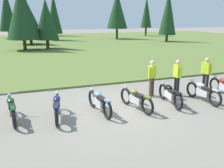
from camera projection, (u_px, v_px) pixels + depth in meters
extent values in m
plane|color=gray|center=(117.00, 110.00, 9.78)|extent=(140.00, 140.00, 0.00)
cube|color=#5B7033|center=(46.00, 45.00, 33.01)|extent=(80.00, 44.00, 0.10)
cylinder|color=#47331E|center=(27.00, 35.00, 43.43)|extent=(0.36, 0.36, 1.06)
cone|color=#193D1E|center=(25.00, 17.00, 42.61)|extent=(2.06, 2.06, 5.24)
cylinder|color=#47331E|center=(167.00, 38.00, 36.89)|extent=(0.36, 0.36, 1.09)
cone|color=#193D1E|center=(168.00, 13.00, 35.95)|extent=(2.52, 2.52, 6.22)
cylinder|color=#47331E|center=(55.00, 34.00, 48.44)|extent=(0.36, 0.36, 1.02)
cone|color=#193D1E|center=(54.00, 12.00, 47.40)|extent=(2.70, 2.70, 7.08)
cylinder|color=#47331E|center=(48.00, 45.00, 28.21)|extent=(0.36, 0.36, 1.13)
cone|color=#193D1E|center=(46.00, 19.00, 27.50)|extent=(2.67, 2.67, 4.44)
cylinder|color=#47331E|center=(146.00, 32.00, 48.53)|extent=(0.36, 0.36, 1.66)
cone|color=#193D1E|center=(146.00, 12.00, 47.58)|extent=(2.11, 2.11, 5.73)
cylinder|color=#47331E|center=(117.00, 34.00, 41.52)|extent=(0.36, 0.36, 1.79)
cone|color=#193D1E|center=(117.00, 10.00, 40.52)|extent=(3.43, 3.43, 5.93)
cylinder|color=#47331E|center=(55.00, 37.00, 38.85)|extent=(0.36, 0.36, 1.14)
cone|color=#193D1E|center=(54.00, 15.00, 37.99)|extent=(2.49, 2.49, 5.49)
cylinder|color=#47331E|center=(31.00, 41.00, 32.93)|extent=(0.36, 0.36, 1.02)
cone|color=#193D1E|center=(30.00, 21.00, 32.27)|extent=(3.51, 3.51, 4.10)
cylinder|color=#47331E|center=(9.00, 35.00, 42.71)|extent=(0.36, 0.36, 1.29)
cone|color=#193D1E|center=(7.00, 10.00, 41.65)|extent=(2.94, 2.94, 6.91)
cylinder|color=#47331E|center=(25.00, 45.00, 27.00)|extent=(0.36, 0.36, 1.27)
cone|color=#193D1E|center=(22.00, 11.00, 26.08)|extent=(3.46, 3.46, 5.86)
torus|color=black|center=(10.00, 105.00, 9.27)|extent=(0.17, 0.71, 0.70)
torus|color=black|center=(14.00, 118.00, 8.06)|extent=(0.17, 0.71, 0.70)
cube|color=silver|center=(12.00, 110.00, 8.65)|extent=(0.26, 0.66, 0.28)
ellipsoid|color=#144C23|center=(10.00, 101.00, 8.74)|extent=(0.31, 0.50, 0.22)
cube|color=black|center=(12.00, 106.00, 8.40)|extent=(0.27, 0.50, 0.10)
cube|color=#144C23|center=(13.00, 108.00, 7.97)|extent=(0.17, 0.33, 0.06)
cylinder|color=silver|center=(9.00, 93.00, 9.05)|extent=(0.62, 0.09, 0.03)
sphere|color=silver|center=(9.00, 95.00, 9.19)|extent=(0.14, 0.14, 0.14)
cylinder|color=silver|center=(17.00, 115.00, 8.48)|extent=(0.12, 0.55, 0.07)
torus|color=black|center=(58.00, 103.00, 9.52)|extent=(0.22, 0.71, 0.70)
torus|color=black|center=(57.00, 117.00, 8.19)|extent=(0.22, 0.71, 0.70)
cube|color=silver|center=(57.00, 108.00, 8.84)|extent=(0.30, 0.66, 0.28)
ellipsoid|color=navy|center=(57.00, 99.00, 8.94)|extent=(0.34, 0.52, 0.22)
cube|color=black|center=(57.00, 104.00, 8.58)|extent=(0.30, 0.51, 0.10)
cube|color=navy|center=(56.00, 107.00, 8.10)|extent=(0.19, 0.34, 0.06)
cylinder|color=silver|center=(57.00, 91.00, 9.29)|extent=(0.62, 0.14, 0.03)
sphere|color=silver|center=(57.00, 93.00, 9.44)|extent=(0.14, 0.14, 0.14)
cylinder|color=silver|center=(61.00, 113.00, 8.61)|extent=(0.16, 0.55, 0.07)
torus|color=black|center=(92.00, 99.00, 10.01)|extent=(0.17, 0.71, 0.70)
torus|color=black|center=(107.00, 110.00, 8.80)|extent=(0.17, 0.71, 0.70)
cube|color=silver|center=(99.00, 103.00, 9.39)|extent=(0.27, 0.66, 0.28)
ellipsoid|color=#598CC6|center=(97.00, 94.00, 9.48)|extent=(0.31, 0.51, 0.22)
cube|color=black|center=(102.00, 99.00, 9.15)|extent=(0.27, 0.50, 0.10)
cube|color=#598CC6|center=(107.00, 101.00, 8.71)|extent=(0.17, 0.33, 0.06)
cylinder|color=silver|center=(93.00, 87.00, 9.79)|extent=(0.62, 0.10, 0.03)
sphere|color=silver|center=(92.00, 89.00, 9.93)|extent=(0.14, 0.14, 0.14)
cylinder|color=silver|center=(106.00, 107.00, 9.22)|extent=(0.13, 0.55, 0.07)
torus|color=black|center=(126.00, 96.00, 10.33)|extent=(0.23, 0.71, 0.70)
torus|color=black|center=(147.00, 106.00, 9.18)|extent=(0.23, 0.71, 0.70)
cube|color=silver|center=(136.00, 100.00, 9.74)|extent=(0.32, 0.67, 0.28)
ellipsoid|color=brown|center=(133.00, 92.00, 9.82)|extent=(0.35, 0.52, 0.22)
cube|color=black|center=(140.00, 96.00, 9.51)|extent=(0.31, 0.51, 0.10)
cube|color=brown|center=(148.00, 97.00, 9.09)|extent=(0.20, 0.34, 0.06)
cylinder|color=silver|center=(127.00, 85.00, 10.12)|extent=(0.61, 0.15, 0.03)
sphere|color=silver|center=(126.00, 87.00, 10.25)|extent=(0.14, 0.14, 0.14)
cylinder|color=silver|center=(144.00, 104.00, 9.59)|extent=(0.17, 0.55, 0.07)
torus|color=black|center=(163.00, 92.00, 10.98)|extent=(0.18, 0.71, 0.70)
torus|color=black|center=(178.00, 102.00, 9.66)|extent=(0.18, 0.71, 0.70)
cube|color=silver|center=(170.00, 95.00, 10.31)|extent=(0.28, 0.66, 0.28)
ellipsoid|color=black|center=(169.00, 87.00, 10.40)|extent=(0.32, 0.51, 0.22)
cube|color=black|center=(173.00, 91.00, 10.04)|extent=(0.28, 0.50, 0.10)
cube|color=black|center=(179.00, 93.00, 9.58)|extent=(0.18, 0.33, 0.06)
cylinder|color=silver|center=(164.00, 81.00, 10.75)|extent=(0.62, 0.11, 0.03)
sphere|color=silver|center=(163.00, 83.00, 10.90)|extent=(0.14, 0.14, 0.14)
cylinder|color=silver|center=(176.00, 99.00, 10.08)|extent=(0.14, 0.55, 0.07)
torus|color=black|center=(192.00, 89.00, 11.30)|extent=(0.13, 0.70, 0.70)
torus|color=black|center=(215.00, 98.00, 10.05)|extent=(0.13, 0.70, 0.70)
cube|color=silver|center=(203.00, 92.00, 10.66)|extent=(0.23, 0.65, 0.28)
ellipsoid|color=#B7B7BC|center=(201.00, 85.00, 10.75)|extent=(0.28, 0.49, 0.22)
cube|color=black|center=(207.00, 89.00, 10.41)|extent=(0.24, 0.49, 0.10)
cube|color=#B7B7BC|center=(216.00, 90.00, 9.97)|extent=(0.15, 0.33, 0.06)
cylinder|color=silver|center=(194.00, 79.00, 11.08)|extent=(0.62, 0.06, 0.03)
sphere|color=silver|center=(192.00, 81.00, 11.22)|extent=(0.14, 0.14, 0.14)
cylinder|color=silver|center=(210.00, 96.00, 10.48)|extent=(0.09, 0.55, 0.07)
torus|color=black|center=(215.00, 85.00, 12.09)|extent=(0.12, 0.70, 0.70)
ellipsoid|color=#AD1919|center=(223.00, 81.00, 11.53)|extent=(0.27, 0.49, 0.22)
cylinder|color=silver|center=(217.00, 75.00, 11.87)|extent=(0.62, 0.05, 0.03)
sphere|color=silver|center=(215.00, 77.00, 12.01)|extent=(0.14, 0.14, 0.14)
cylinder|color=#4C4233|center=(153.00, 86.00, 11.45)|extent=(0.14, 0.14, 0.88)
cylinder|color=#4C4233|center=(151.00, 87.00, 11.31)|extent=(0.14, 0.14, 0.88)
cube|color=#C6E52D|center=(152.00, 72.00, 11.19)|extent=(0.42, 0.37, 0.56)
sphere|color=beige|center=(153.00, 63.00, 11.09)|extent=(0.22, 0.22, 0.22)
cylinder|color=#C6E52D|center=(155.00, 71.00, 11.37)|extent=(0.09, 0.09, 0.52)
cylinder|color=#C6E52D|center=(150.00, 73.00, 11.03)|extent=(0.09, 0.09, 0.52)
cylinder|color=black|center=(207.00, 83.00, 12.08)|extent=(0.14, 0.14, 0.88)
cylinder|color=black|center=(204.00, 82.00, 12.21)|extent=(0.14, 0.14, 0.88)
cube|color=#C6E52D|center=(207.00, 68.00, 11.96)|extent=(0.32, 0.41, 0.56)
sphere|color=beige|center=(208.00, 60.00, 11.85)|extent=(0.22, 0.22, 0.22)
cylinder|color=#C6E52D|center=(211.00, 69.00, 11.79)|extent=(0.09, 0.09, 0.52)
cylinder|color=#C6E52D|center=(202.00, 68.00, 12.14)|extent=(0.09, 0.09, 0.52)
cylinder|color=black|center=(178.00, 87.00, 11.38)|extent=(0.14, 0.14, 0.88)
cylinder|color=black|center=(175.00, 86.00, 11.54)|extent=(0.14, 0.14, 0.88)
cube|color=#C6E52D|center=(178.00, 71.00, 11.28)|extent=(0.22, 0.36, 0.56)
sphere|color=beige|center=(178.00, 62.00, 11.17)|extent=(0.22, 0.22, 0.22)
cylinder|color=#C6E52D|center=(181.00, 73.00, 11.07)|extent=(0.09, 0.09, 0.52)
cylinder|color=#C6E52D|center=(175.00, 71.00, 11.49)|extent=(0.09, 0.09, 0.52)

